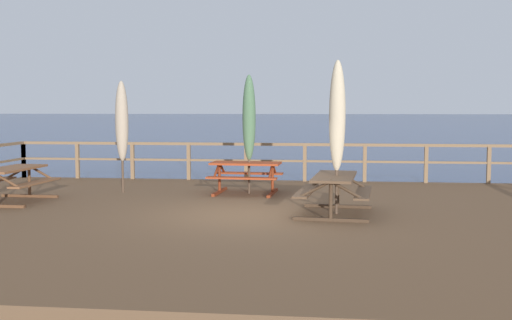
{
  "coord_description": "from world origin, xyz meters",
  "views": [
    {
      "loc": [
        1.47,
        -11.83,
        2.69
      ],
      "look_at": [
        0.0,
        0.88,
        1.62
      ],
      "focal_mm": 43.29,
      "sensor_mm": 36.0,
      "label": 1
    }
  ],
  "objects_px": {
    "patio_umbrella_tall_mid_left": "(337,117)",
    "patio_umbrella_tall_back_right": "(122,122)",
    "picnic_table_front_right": "(335,186)",
    "picnic_table_back_right": "(246,171)",
    "picnic_table_back_left": "(12,177)",
    "patio_umbrella_tall_mid_right": "(249,118)"
  },
  "relations": [
    {
      "from": "picnic_table_back_left",
      "to": "patio_umbrella_tall_mid_left",
      "type": "xyz_separation_m",
      "value": [
        7.13,
        -0.75,
        1.36
      ]
    },
    {
      "from": "picnic_table_back_right",
      "to": "picnic_table_back_left",
      "type": "bearing_deg",
      "value": -158.52
    },
    {
      "from": "picnic_table_back_left",
      "to": "patio_umbrella_tall_mid_right",
      "type": "xyz_separation_m",
      "value": [
        5.05,
        2.0,
        1.28
      ]
    },
    {
      "from": "patio_umbrella_tall_mid_right",
      "to": "patio_umbrella_tall_back_right",
      "type": "bearing_deg",
      "value": -176.28
    },
    {
      "from": "patio_umbrella_tall_mid_right",
      "to": "patio_umbrella_tall_mid_left",
      "type": "relative_size",
      "value": 0.96
    },
    {
      "from": "patio_umbrella_tall_mid_right",
      "to": "patio_umbrella_tall_mid_left",
      "type": "height_order",
      "value": "patio_umbrella_tall_mid_left"
    },
    {
      "from": "patio_umbrella_tall_back_right",
      "to": "patio_umbrella_tall_mid_right",
      "type": "distance_m",
      "value": 3.13
    },
    {
      "from": "picnic_table_front_right",
      "to": "patio_umbrella_tall_back_right",
      "type": "height_order",
      "value": "patio_umbrella_tall_back_right"
    },
    {
      "from": "patio_umbrella_tall_back_right",
      "to": "picnic_table_back_left",
      "type": "bearing_deg",
      "value": -137.0
    },
    {
      "from": "patio_umbrella_tall_back_right",
      "to": "patio_umbrella_tall_mid_left",
      "type": "relative_size",
      "value": 0.91
    },
    {
      "from": "patio_umbrella_tall_mid_left",
      "to": "patio_umbrella_tall_mid_right",
      "type": "bearing_deg",
      "value": 127.08
    },
    {
      "from": "picnic_table_back_right",
      "to": "picnic_table_front_right",
      "type": "distance_m",
      "value": 3.44
    },
    {
      "from": "picnic_table_back_right",
      "to": "patio_umbrella_tall_mid_right",
      "type": "xyz_separation_m",
      "value": [
        0.08,
        0.04,
        1.29
      ]
    },
    {
      "from": "patio_umbrella_tall_mid_right",
      "to": "patio_umbrella_tall_mid_left",
      "type": "distance_m",
      "value": 3.45
    },
    {
      "from": "picnic_table_back_left",
      "to": "patio_umbrella_tall_mid_right",
      "type": "bearing_deg",
      "value": 21.6
    },
    {
      "from": "picnic_table_back_left",
      "to": "patio_umbrella_tall_mid_left",
      "type": "height_order",
      "value": "patio_umbrella_tall_mid_left"
    },
    {
      "from": "picnic_table_front_right",
      "to": "patio_umbrella_tall_back_right",
      "type": "relative_size",
      "value": 0.76
    },
    {
      "from": "patio_umbrella_tall_mid_left",
      "to": "patio_umbrella_tall_back_right",
      "type": "bearing_deg",
      "value": 153.9
    },
    {
      "from": "picnic_table_back_left",
      "to": "picnic_table_front_right",
      "type": "bearing_deg",
      "value": -6.13
    },
    {
      "from": "picnic_table_front_right",
      "to": "picnic_table_back_right",
      "type": "bearing_deg",
      "value": 127.92
    },
    {
      "from": "picnic_table_back_right",
      "to": "patio_umbrella_tall_mid_right",
      "type": "bearing_deg",
      "value": 29.24
    },
    {
      "from": "patio_umbrella_tall_mid_right",
      "to": "picnic_table_back_left",
      "type": "bearing_deg",
      "value": -158.4
    }
  ]
}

